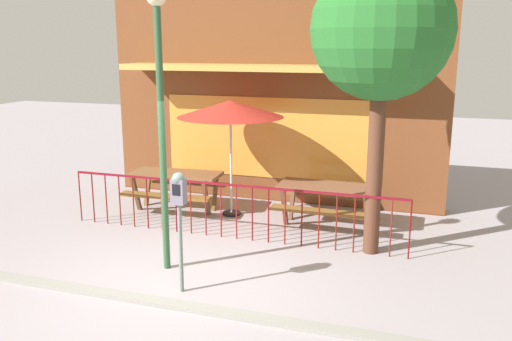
{
  "coord_description": "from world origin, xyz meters",
  "views": [
    {
      "loc": [
        3.21,
        -6.25,
        3.26
      ],
      "look_at": [
        0.36,
        2.37,
        1.14
      ],
      "focal_mm": 37.77,
      "sensor_mm": 36.0,
      "label": 1
    }
  ],
  "objects_px": {
    "patio_umbrella": "(230,109)",
    "parking_meter_near": "(179,201)",
    "street_tree": "(382,32)",
    "street_lamp": "(160,92)",
    "picnic_table_right": "(328,194)",
    "picnic_table_left": "(176,181)"
  },
  "relations": [
    {
      "from": "patio_umbrella",
      "to": "parking_meter_near",
      "type": "height_order",
      "value": "patio_umbrella"
    },
    {
      "from": "patio_umbrella",
      "to": "street_tree",
      "type": "bearing_deg",
      "value": -21.86
    },
    {
      "from": "patio_umbrella",
      "to": "street_tree",
      "type": "distance_m",
      "value": 3.34
    },
    {
      "from": "picnic_table_right",
      "to": "street_tree",
      "type": "xyz_separation_m",
      "value": [
        0.91,
        -1.04,
        2.83
      ]
    },
    {
      "from": "picnic_table_left",
      "to": "street_tree",
      "type": "distance_m",
      "value": 5.02
    },
    {
      "from": "picnic_table_right",
      "to": "street_tree",
      "type": "distance_m",
      "value": 3.15
    },
    {
      "from": "patio_umbrella",
      "to": "picnic_table_left",
      "type": "bearing_deg",
      "value": -176.91
    },
    {
      "from": "parking_meter_near",
      "to": "street_tree",
      "type": "distance_m",
      "value": 3.86
    },
    {
      "from": "parking_meter_near",
      "to": "street_tree",
      "type": "bearing_deg",
      "value": 44.8
    },
    {
      "from": "street_tree",
      "to": "street_lamp",
      "type": "relative_size",
      "value": 1.12
    },
    {
      "from": "picnic_table_right",
      "to": "picnic_table_left",
      "type": "bearing_deg",
      "value": 179.42
    },
    {
      "from": "street_lamp",
      "to": "picnic_table_left",
      "type": "bearing_deg",
      "value": 113.73
    },
    {
      "from": "patio_umbrella",
      "to": "street_tree",
      "type": "xyz_separation_m",
      "value": [
        2.83,
        -1.13,
        1.37
      ]
    },
    {
      "from": "street_tree",
      "to": "picnic_table_right",
      "type": "bearing_deg",
      "value": 131.25
    },
    {
      "from": "picnic_table_left",
      "to": "picnic_table_right",
      "type": "relative_size",
      "value": 1.04
    },
    {
      "from": "picnic_table_right",
      "to": "patio_umbrella",
      "type": "height_order",
      "value": "patio_umbrella"
    },
    {
      "from": "picnic_table_right",
      "to": "parking_meter_near",
      "type": "height_order",
      "value": "parking_meter_near"
    },
    {
      "from": "picnic_table_right",
      "to": "patio_umbrella",
      "type": "relative_size",
      "value": 0.81
    },
    {
      "from": "parking_meter_near",
      "to": "street_tree",
      "type": "relative_size",
      "value": 0.37
    },
    {
      "from": "picnic_table_left",
      "to": "parking_meter_near",
      "type": "distance_m",
      "value": 3.8
    },
    {
      "from": "picnic_table_left",
      "to": "patio_umbrella",
      "type": "bearing_deg",
      "value": 3.09
    },
    {
      "from": "parking_meter_near",
      "to": "picnic_table_left",
      "type": "bearing_deg",
      "value": 117.57
    }
  ]
}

